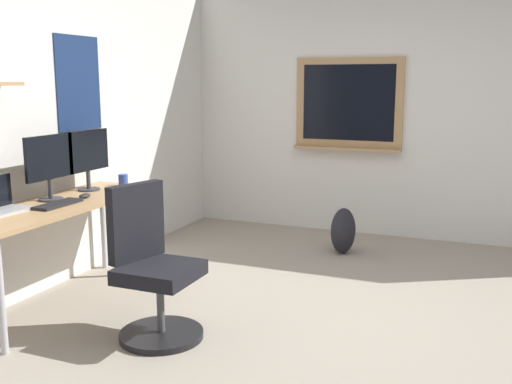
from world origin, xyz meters
TOP-DOWN VIEW (x-y plane):
  - ground_plane at (0.00, 0.00)m, footprint 5.20×5.20m
  - wall_back at (-0.00, 2.45)m, footprint 5.00×0.30m
  - wall_right at (2.45, 0.03)m, footprint 0.22×5.00m
  - desk at (-0.38, 2.08)m, footprint 1.69×0.57m
  - office_chair at (-0.61, 1.19)m, footprint 0.52×0.54m
  - laptop at (-0.76, 2.22)m, footprint 0.31×0.21m
  - monitor_primary at (-0.34, 2.17)m, footprint 0.46×0.17m
  - monitor_secondary at (0.08, 2.17)m, footprint 0.46×0.17m
  - keyboard at (-0.47, 2.01)m, footprint 0.37×0.13m
  - computer_mouse at (-0.19, 2.01)m, footprint 0.10×0.06m
  - coffee_mug at (0.36, 2.06)m, footprint 0.08×0.08m
  - backpack at (1.61, 0.55)m, footprint 0.32×0.22m

SIDE VIEW (x-z plane):
  - ground_plane at x=0.00m, z-range 0.00..0.00m
  - backpack at x=1.61m, z-range 0.00..0.42m
  - office_chair at x=-0.61m, z-range -0.07..0.88m
  - desk at x=-0.38m, z-range 0.30..1.03m
  - keyboard at x=-0.47m, z-range 0.74..0.76m
  - computer_mouse at x=-0.19m, z-range 0.74..0.77m
  - coffee_mug at x=0.36m, z-range 0.74..0.83m
  - laptop at x=-0.76m, z-range 0.68..0.90m
  - monitor_primary at x=-0.34m, z-range 0.77..1.24m
  - monitor_secondary at x=0.08m, z-range 0.77..1.24m
  - wall_right at x=2.45m, z-range 0.00..2.60m
  - wall_back at x=0.00m, z-range 0.00..2.60m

